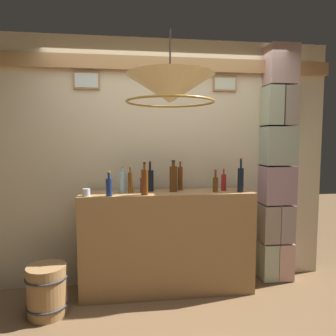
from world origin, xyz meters
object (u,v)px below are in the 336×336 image
(liquor_bottle_sherry, at_px, (173,178))
(liquor_bottle_vodka, at_px, (215,184))
(liquor_bottle_bourbon, at_px, (180,178))
(liquor_bottle_brandy, at_px, (130,182))
(liquor_bottle_vermouth, at_px, (109,186))
(pendant_lamp, at_px, (170,90))
(wooden_barrel, at_px, (47,290))
(liquor_bottle_gin, at_px, (145,182))
(glass_tumbler_rocks, at_px, (86,192))
(liquor_bottle_rye, at_px, (123,182))
(liquor_bottle_port, at_px, (150,180))
(liquor_bottle_mezcal, at_px, (224,182))
(liquor_bottle_whiskey, at_px, (241,179))
(liquor_bottle_rum, at_px, (143,184))

(liquor_bottle_sherry, distance_m, liquor_bottle_vodka, 0.43)
(liquor_bottle_bourbon, bearing_deg, liquor_bottle_brandy, -165.92)
(liquor_bottle_vermouth, relative_size, pendant_lamp, 0.38)
(liquor_bottle_brandy, bearing_deg, wooden_barrel, -159.69)
(liquor_bottle_gin, height_order, glass_tumbler_rocks, liquor_bottle_gin)
(liquor_bottle_sherry, relative_size, pendant_lamp, 0.52)
(liquor_bottle_rye, bearing_deg, liquor_bottle_port, 6.13)
(liquor_bottle_vermouth, bearing_deg, liquor_bottle_mezcal, 8.72)
(liquor_bottle_port, height_order, liquor_bottle_mezcal, liquor_bottle_port)
(liquor_bottle_brandy, xyz_separation_m, wooden_barrel, (-0.76, -0.28, -0.93))
(liquor_bottle_bourbon, height_order, wooden_barrel, liquor_bottle_bourbon)
(liquor_bottle_rye, bearing_deg, liquor_bottle_mezcal, -1.33)
(liquor_bottle_sherry, xyz_separation_m, liquor_bottle_mezcal, (0.53, 0.01, -0.05))
(liquor_bottle_gin, bearing_deg, liquor_bottle_whiskey, 1.89)
(liquor_bottle_brandy, xyz_separation_m, liquor_bottle_gin, (0.14, -0.12, 0.02))
(liquor_bottle_brandy, distance_m, liquor_bottle_rum, 0.13)
(liquor_bottle_gin, distance_m, pendant_lamp, 1.10)
(liquor_bottle_port, relative_size, liquor_bottle_vermouth, 1.32)
(liquor_bottle_vodka, height_order, liquor_bottle_gin, liquor_bottle_gin)
(liquor_bottle_brandy, xyz_separation_m, liquor_bottle_vermouth, (-0.20, -0.14, -0.02))
(liquor_bottle_mezcal, relative_size, liquor_bottle_gin, 0.76)
(liquor_bottle_brandy, height_order, liquor_bottle_whiskey, liquor_bottle_whiskey)
(liquor_bottle_vodka, relative_size, liquor_bottle_gin, 0.72)
(liquor_bottle_bourbon, xyz_separation_m, liquor_bottle_port, (-0.32, -0.03, -0.01))
(liquor_bottle_gin, height_order, pendant_lamp, pendant_lamp)
(liquor_bottle_rye, relative_size, pendant_lamp, 0.42)
(liquor_bottle_sherry, bearing_deg, liquor_bottle_mezcal, 0.91)
(liquor_bottle_sherry, distance_m, liquor_bottle_mezcal, 0.54)
(liquor_bottle_bourbon, bearing_deg, liquor_bottle_rum, -166.10)
(liquor_bottle_whiskey, relative_size, wooden_barrel, 0.76)
(liquor_bottle_vermouth, distance_m, wooden_barrel, 1.08)
(wooden_barrel, bearing_deg, liquor_bottle_gin, 10.47)
(liquor_bottle_vodka, height_order, liquor_bottle_vermouth, liquor_bottle_vermouth)
(liquor_bottle_whiskey, height_order, glass_tumbler_rocks, liquor_bottle_whiskey)
(liquor_bottle_gin, height_order, wooden_barrel, liquor_bottle_gin)
(liquor_bottle_bourbon, height_order, liquor_bottle_vermouth, liquor_bottle_bourbon)
(liquor_bottle_brandy, height_order, glass_tumbler_rocks, liquor_bottle_brandy)
(liquor_bottle_sherry, bearing_deg, liquor_bottle_rye, 176.35)
(liquor_bottle_vodka, xyz_separation_m, liquor_bottle_vermouth, (-1.06, -0.11, 0.01))
(liquor_bottle_brandy, bearing_deg, pendant_lamp, -73.46)
(liquor_bottle_port, xyz_separation_m, liquor_bottle_gin, (-0.07, -0.21, 0.01))
(liquor_bottle_gin, bearing_deg, liquor_bottle_brandy, 139.71)
(liquor_bottle_port, distance_m, liquor_bottle_rum, 0.11)
(liquor_bottle_vermouth, distance_m, glass_tumbler_rocks, 0.22)
(liquor_bottle_rye, distance_m, wooden_barrel, 1.20)
(wooden_barrel, bearing_deg, liquor_bottle_whiskey, 6.03)
(liquor_bottle_port, xyz_separation_m, liquor_bottle_vermouth, (-0.40, -0.23, -0.02))
(liquor_bottle_port, height_order, liquor_bottle_vermouth, liquor_bottle_port)
(liquor_bottle_sherry, height_order, liquor_bottle_whiskey, liquor_bottle_whiskey)
(liquor_bottle_vodka, bearing_deg, liquor_bottle_rum, 175.02)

